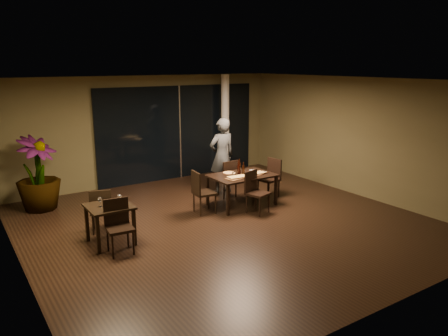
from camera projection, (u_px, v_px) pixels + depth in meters
ground at (225, 223)px, 9.34m from camera, size 8.00×8.00×0.00m
wall_back at (146, 130)px, 12.28m from camera, size 8.00×0.10×3.00m
wall_front at (396, 208)px, 5.69m from camera, size 8.00×0.10×3.00m
wall_left at (10, 184)px, 6.83m from camera, size 0.10×8.00×3.00m
wall_right at (357, 137)px, 11.14m from camera, size 0.10×8.00×3.00m
ceiling at (225, 79)px, 8.63m from camera, size 8.00×8.00×0.04m
window_panel at (179, 132)px, 12.77m from camera, size 5.00×0.06×2.70m
column at (225, 125)px, 13.23m from camera, size 0.24×0.24×3.00m
main_table at (242, 178)px, 10.36m from camera, size 1.50×1.00×0.75m
side_table at (109, 212)px, 8.16m from camera, size 0.80×0.80×0.75m
chair_main_far at (228, 177)px, 11.00m from camera, size 0.45×0.45×0.96m
chair_main_near at (255, 190)px, 9.90m from camera, size 0.56×0.56×0.96m
chair_main_left at (201, 190)px, 9.82m from camera, size 0.50×0.50×0.99m
chair_main_right at (271, 176)px, 11.05m from camera, size 0.51×0.51×0.98m
chair_side_far at (101, 208)px, 8.70m from camera, size 0.54×0.54×0.92m
chair_side_near at (118, 223)px, 7.83m from camera, size 0.49×0.49×0.98m
diner at (222, 156)px, 11.30m from camera, size 0.67×0.45×1.97m
potted_plant at (38, 174)px, 10.00m from camera, size 1.33×1.33×1.73m
pizza_board_left at (238, 178)px, 10.06m from camera, size 0.66×0.43×0.01m
pizza_board_right at (256, 174)px, 10.39m from camera, size 0.69×0.50×0.01m
oblong_pizza_left at (238, 177)px, 10.06m from camera, size 0.46×0.24×0.02m
oblong_pizza_right at (256, 173)px, 10.39m from camera, size 0.46×0.23×0.02m
round_pizza at (229, 173)px, 10.49m from camera, size 0.28×0.28×0.01m
bottle_a at (239, 168)px, 10.34m from camera, size 0.07×0.07×0.32m
bottle_b at (243, 169)px, 10.32m from camera, size 0.07×0.07×0.30m
bottle_c at (239, 166)px, 10.44m from camera, size 0.08×0.08×0.36m
tumbler_left at (234, 174)px, 10.25m from camera, size 0.08×0.08×0.09m
tumbler_right at (244, 171)px, 10.56m from camera, size 0.07×0.07×0.09m
napkin_near at (263, 172)px, 10.56m from camera, size 0.20×0.15×0.01m
napkin_far at (253, 170)px, 10.76m from camera, size 0.19×0.11×0.01m
wine_glass_a at (100, 202)px, 8.05m from camera, size 0.08×0.08×0.17m
wine_glass_b at (120, 200)px, 8.14m from camera, size 0.09×0.09×0.19m
side_napkin at (117, 208)px, 7.99m from camera, size 0.20×0.16×0.01m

